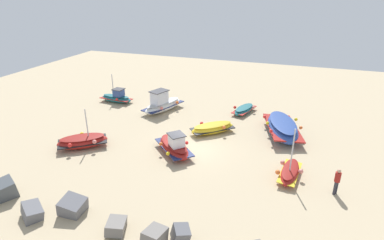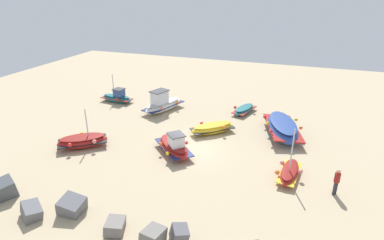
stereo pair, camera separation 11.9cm
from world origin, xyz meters
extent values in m
plane|color=tan|center=(0.00, 0.00, 0.00)|extent=(59.29, 59.29, 0.00)
ellipsoid|color=#2D4C9E|center=(-6.03, -4.69, 0.58)|extent=(3.64, 5.79, 1.28)
cube|color=maroon|center=(-6.03, -4.69, 0.64)|extent=(3.61, 5.59, 0.22)
ellipsoid|color=navy|center=(-6.03, -4.69, 1.06)|extent=(3.16, 5.08, 0.29)
sphere|color=red|center=(-5.31, -2.92, 0.97)|extent=(0.26, 0.26, 0.26)
sphere|color=orange|center=(-7.38, -4.30, 0.97)|extent=(0.26, 0.26, 0.26)
sphere|color=yellow|center=(-4.88, -4.36, 0.96)|extent=(0.26, 0.26, 0.26)
sphere|color=yellow|center=(-6.96, -5.75, 1.01)|extent=(0.26, 0.26, 0.26)
sphere|color=red|center=(-4.46, -5.81, 0.87)|extent=(0.26, 0.26, 0.26)
ellipsoid|color=maroon|center=(7.49, 2.30, 0.43)|extent=(3.70, 3.33, 0.89)
cube|color=black|center=(7.49, 2.30, 0.47)|extent=(3.61, 3.27, 0.11)
ellipsoid|color=maroon|center=(7.49, 2.30, 0.78)|extent=(3.25, 2.92, 0.17)
cylinder|color=#B7B7BC|center=(7.13, 2.02, 1.89)|extent=(0.08, 0.08, 2.07)
sphere|color=#EA7F75|center=(6.32, 2.48, 0.72)|extent=(0.30, 0.30, 0.30)
sphere|color=yellow|center=(8.01, 1.62, 0.68)|extent=(0.30, 0.30, 0.30)
sphere|color=red|center=(7.62, 3.48, 0.70)|extent=(0.30, 0.30, 0.30)
ellipsoid|color=maroon|center=(-7.00, 1.41, 0.31)|extent=(1.40, 3.20, 0.69)
cube|color=gold|center=(-7.00, 1.41, 0.34)|extent=(1.38, 3.08, 0.12)
ellipsoid|color=maroon|center=(-7.00, 1.41, 0.57)|extent=(1.20, 2.81, 0.16)
cylinder|color=#B7B7BC|center=(-6.97, 1.66, 2.00)|extent=(0.08, 0.08, 2.74)
sphere|color=orange|center=(-6.30, 2.05, 0.58)|extent=(0.30, 0.30, 0.30)
sphere|color=#EA7F75|center=(-7.61, 1.48, 0.57)|extent=(0.30, 0.30, 0.30)
sphere|color=#EA7F75|center=(-6.47, 0.61, 0.49)|extent=(0.30, 0.30, 0.30)
ellipsoid|color=maroon|center=(0.90, 0.88, 0.39)|extent=(3.69, 3.65, 0.82)
cube|color=navy|center=(0.90, 0.88, 0.43)|extent=(3.61, 3.58, 0.10)
ellipsoid|color=maroon|center=(0.90, 0.88, 0.73)|extent=(3.24, 3.21, 0.15)
cube|color=white|center=(0.56, 1.23, 1.19)|extent=(1.31, 1.31, 0.80)
cube|color=#333338|center=(0.56, 1.23, 1.62)|extent=(1.52, 1.52, 0.06)
sphere|color=#EA7F75|center=(1.01, -0.40, 0.65)|extent=(0.25, 0.25, 0.25)
sphere|color=orange|center=(1.73, 1.26, 0.74)|extent=(0.25, 0.25, 0.25)
sphere|color=red|center=(0.08, 0.51, 0.74)|extent=(0.25, 0.25, 0.25)
sphere|color=yellow|center=(0.80, 2.17, 0.61)|extent=(0.25, 0.25, 0.25)
ellipsoid|color=white|center=(4.97, -6.37, 0.45)|extent=(2.93, 4.72, 0.94)
cube|color=navy|center=(4.97, -6.37, 0.49)|extent=(2.90, 4.56, 0.11)
ellipsoid|color=beige|center=(4.97, -6.37, 0.83)|extent=(2.56, 4.15, 0.18)
cube|color=silver|center=(5.13, -5.94, 1.46)|extent=(1.43, 1.67, 1.13)
cube|color=#333338|center=(5.13, -5.94, 2.06)|extent=(1.66, 1.94, 0.06)
sphere|color=orange|center=(3.82, -7.07, 0.74)|extent=(0.29, 0.29, 0.29)
sphere|color=#EA7F75|center=(5.76, -6.66, 0.75)|extent=(0.29, 0.29, 0.29)
sphere|color=#EA7F75|center=(4.54, -5.10, 0.77)|extent=(0.29, 0.29, 0.29)
ellipsoid|color=#1E6670|center=(10.45, -7.05, 0.34)|extent=(3.44, 1.48, 0.75)
cube|color=maroon|center=(10.45, -7.05, 0.38)|extent=(3.31, 1.48, 0.12)
ellipsoid|color=#1A565F|center=(10.45, -7.05, 0.63)|extent=(3.02, 1.27, 0.17)
cube|color=#2D4784|center=(10.10, -7.02, 1.03)|extent=(0.94, 0.92, 0.68)
cube|color=#333338|center=(10.10, -7.02, 1.40)|extent=(1.09, 1.07, 0.06)
cylinder|color=#B7B7BC|center=(10.73, -7.07, 1.77)|extent=(0.08, 0.08, 2.16)
sphere|color=#EA7F75|center=(10.98, -7.79, 0.53)|extent=(0.25, 0.25, 0.25)
sphere|color=red|center=(9.91, -6.30, 0.60)|extent=(0.25, 0.25, 0.25)
ellipsoid|color=#1E6670|center=(-2.31, -8.36, 0.29)|extent=(1.97, 3.25, 0.61)
cube|color=maroon|center=(-2.31, -8.36, 0.32)|extent=(1.97, 3.14, 0.08)
ellipsoid|color=#1A565F|center=(-2.31, -8.36, 0.54)|extent=(1.72, 2.85, 0.12)
sphere|color=red|center=(-1.51, -8.04, 0.55)|extent=(0.28, 0.28, 0.28)
sphere|color=#EA7F75|center=(-3.12, -8.68, 0.52)|extent=(0.28, 0.28, 0.28)
ellipsoid|color=gold|center=(-0.77, -3.14, 0.39)|extent=(3.51, 3.37, 0.86)
cube|color=black|center=(-0.77, -3.14, 0.43)|extent=(3.40, 3.27, 0.15)
ellipsoid|color=gold|center=(-0.77, -3.14, 0.71)|extent=(3.06, 2.94, 0.20)
sphere|color=red|center=(0.17, -3.23, 0.66)|extent=(0.29, 0.29, 0.29)
sphere|color=orange|center=(-1.72, -3.05, 0.69)|extent=(0.29, 0.29, 0.29)
cylinder|color=#2D2D38|center=(-9.47, 2.41, 0.41)|extent=(0.14, 0.14, 0.83)
cylinder|color=#2D2D38|center=(-9.57, 2.29, 0.41)|extent=(0.14, 0.14, 0.83)
cylinder|color=maroon|center=(-9.52, 2.35, 1.11)|extent=(0.32, 0.32, 0.57)
sphere|color=tan|center=(-9.52, 2.35, 1.51)|extent=(0.22, 0.22, 0.22)
cube|color=slate|center=(-2.60, 8.63, 0.40)|extent=(1.18, 1.05, 1.04)
cube|color=slate|center=(-1.65, 9.41, 0.50)|extent=(1.00, 1.32, 1.20)
cube|color=slate|center=(0.59, 8.97, 0.26)|extent=(1.26, 1.52, 0.77)
cube|color=slate|center=(3.38, 8.59, 0.40)|extent=(1.34, 1.26, 1.15)
cube|color=slate|center=(5.09, 9.57, 0.33)|extent=(1.56, 1.38, 0.96)
cube|color=#4C5156|center=(7.81, 8.90, 0.52)|extent=(1.61, 1.82, 1.36)
camera|label=1|loc=(-6.85, 19.18, 10.90)|focal=29.80mm
camera|label=2|loc=(-6.96, 19.14, 10.90)|focal=29.80mm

